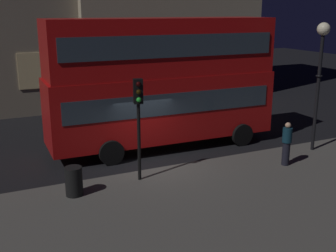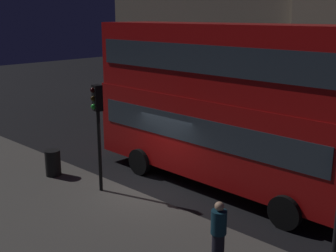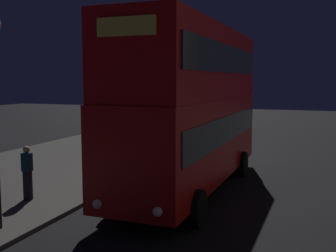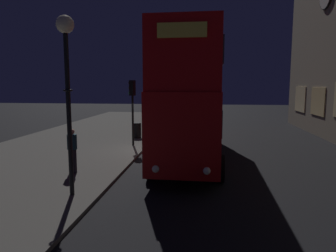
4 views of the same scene
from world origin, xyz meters
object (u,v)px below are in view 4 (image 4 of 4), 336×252
object	(u,v)px
traffic_light_near_kerb	(132,99)
street_lamp	(67,62)
double_decker_bus	(192,93)
pedestrian	(72,150)
litter_bin	(137,130)

from	to	relation	value
traffic_light_near_kerb	street_lamp	size ratio (longest dim) A/B	0.67
double_decker_bus	traffic_light_near_kerb	world-z (taller)	double_decker_bus
traffic_light_near_kerb	pedestrian	bearing A→B (deg)	2.68
double_decker_bus	street_lamp	world-z (taller)	double_decker_bus
street_lamp	litter_bin	world-z (taller)	street_lamp
street_lamp	litter_bin	xyz separation A→B (m)	(-10.49, -0.26, -3.58)
street_lamp	litter_bin	size ratio (longest dim) A/B	5.55
traffic_light_near_kerb	pedestrian	distance (m)	6.09
street_lamp	pedestrian	size ratio (longest dim) A/B	3.13
litter_bin	double_decker_bus	bearing A→B (deg)	37.45
traffic_light_near_kerb	pedestrian	xyz separation A→B (m)	(5.74, -1.03, -1.75)
double_decker_bus	pedestrian	size ratio (longest dim) A/B	5.92
traffic_light_near_kerb	double_decker_bus	bearing A→B (deg)	67.38
pedestrian	traffic_light_near_kerb	bearing A→B (deg)	-140.89
pedestrian	double_decker_bus	bearing A→B (deg)	175.94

